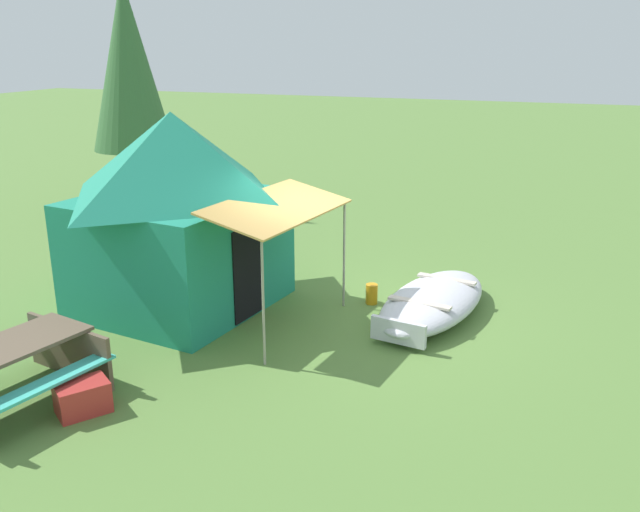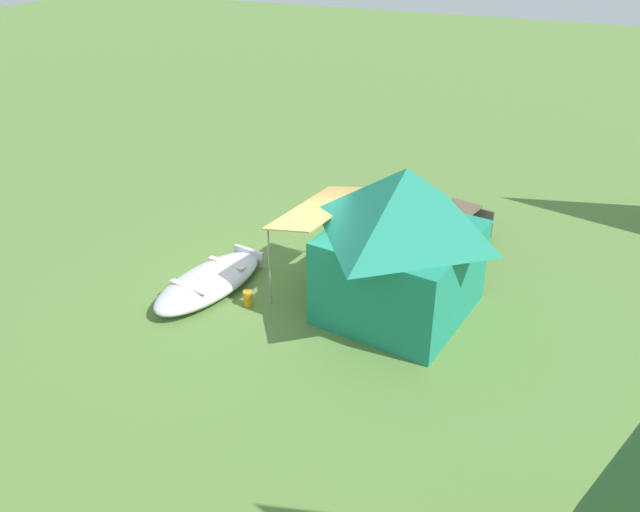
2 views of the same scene
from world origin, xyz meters
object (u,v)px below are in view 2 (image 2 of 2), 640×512
canvas_cabin_tent (402,240)px  cooler_box (413,230)px  fuel_can (248,298)px  beached_rowboat (209,281)px  picnic_table (450,224)px

canvas_cabin_tent → cooler_box: size_ratio=7.21×
canvas_cabin_tent → fuel_can: (1.11, -2.87, -1.44)m
canvas_cabin_tent → beached_rowboat: bearing=-76.2°
beached_rowboat → picnic_table: size_ratio=1.50×
cooler_box → fuel_can: 4.92m
canvas_cabin_tent → fuel_can: canvas_cabin_tent is taller
picnic_table → cooler_box: bearing=-83.3°
canvas_cabin_tent → cooler_box: canvas_cabin_tent is taller
fuel_can → canvas_cabin_tent: bearing=111.1°
cooler_box → fuel_can: bearing=-26.1°
canvas_cabin_tent → picnic_table: bearing=176.7°
cooler_box → picnic_table: bearing=96.7°
beached_rowboat → cooler_box: bearing=143.2°
fuel_can → cooler_box: bearing=153.9°
beached_rowboat → fuel_can: beached_rowboat is taller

